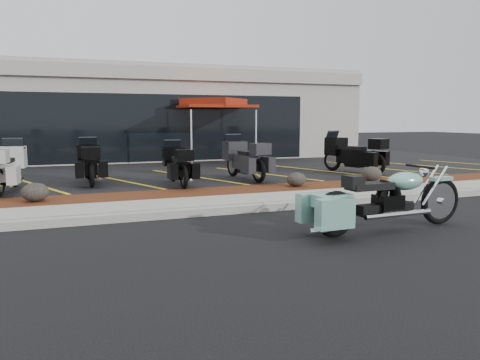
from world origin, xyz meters
name	(u,v)px	position (x,y,z in m)	size (l,w,h in m)	color
ground	(275,220)	(0.00, 0.00, 0.00)	(90.00, 90.00, 0.00)	black
curb	(256,208)	(0.00, 0.90, 0.07)	(24.00, 0.25, 0.15)	gray
sidewalk	(244,202)	(0.00, 1.60, 0.07)	(24.00, 1.20, 0.15)	gray
mulch_bed	(226,193)	(0.00, 2.80, 0.08)	(24.00, 1.20, 0.16)	#391A0D
upper_lot	(176,170)	(0.00, 8.20, 0.07)	(26.00, 9.60, 0.15)	black
dealership_building	(146,115)	(0.00, 14.47, 2.01)	(18.00, 8.16, 4.00)	gray
boulder_left	(35,192)	(-4.20, 2.71, 0.36)	(0.55, 0.46, 0.39)	black
boulder_mid	(296,179)	(1.87, 2.78, 0.34)	(0.51, 0.42, 0.36)	black
boulder_right	(372,174)	(4.25, 2.93, 0.36)	(0.57, 0.48, 0.41)	black
hero_cruiser	(440,194)	(2.57, -1.34, 0.55)	(3.12, 0.79, 1.10)	#72B2A0
touring_white	(14,162)	(-4.80, 5.24, 0.77)	(2.13, 0.81, 1.24)	silver
touring_black_front	(89,159)	(-2.98, 5.92, 0.76)	(2.09, 0.80, 1.21)	black
touring_black_mid	(173,161)	(-0.84, 4.83, 0.72)	(1.97, 0.75, 1.15)	black
touring_grey	(233,155)	(1.07, 5.31, 0.78)	(2.18, 0.83, 1.27)	#29282D
touring_black_rear	(333,151)	(4.67, 5.63, 0.81)	(2.27, 0.87, 1.32)	black
traffic_cone	(179,161)	(0.13, 8.31, 0.39)	(0.31, 0.31, 0.49)	#D04206
popup_canopy	(214,105)	(1.86, 9.68, 2.39)	(3.33, 3.33, 2.47)	silver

